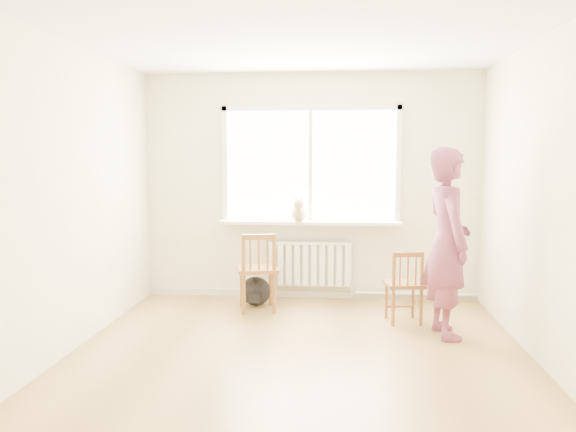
% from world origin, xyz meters
% --- Properties ---
extents(floor, '(4.50, 4.50, 0.00)m').
position_xyz_m(floor, '(0.00, 0.00, 0.00)').
color(floor, '#AA7F45').
rests_on(floor, ground).
extents(ceiling, '(4.50, 4.50, 0.00)m').
position_xyz_m(ceiling, '(0.00, 0.00, 2.70)').
color(ceiling, white).
rests_on(ceiling, back_wall).
extents(back_wall, '(4.00, 0.01, 2.70)m').
position_xyz_m(back_wall, '(0.00, 2.25, 1.35)').
color(back_wall, beige).
rests_on(back_wall, ground).
extents(window, '(2.12, 0.05, 1.42)m').
position_xyz_m(window, '(0.00, 2.22, 1.66)').
color(window, white).
rests_on(window, back_wall).
extents(windowsill, '(2.15, 0.22, 0.04)m').
position_xyz_m(windowsill, '(0.00, 2.14, 0.93)').
color(windowsill, white).
rests_on(windowsill, back_wall).
extents(radiator, '(1.00, 0.12, 0.55)m').
position_xyz_m(radiator, '(0.00, 2.16, 0.44)').
color(radiator, white).
rests_on(radiator, back_wall).
extents(heating_pipe, '(1.40, 0.04, 0.04)m').
position_xyz_m(heating_pipe, '(1.25, 2.19, 0.08)').
color(heating_pipe, silver).
rests_on(heating_pipe, back_wall).
extents(baseboard, '(4.00, 0.03, 0.08)m').
position_xyz_m(baseboard, '(0.00, 2.23, 0.04)').
color(baseboard, beige).
rests_on(baseboard, ground).
extents(chair_left, '(0.52, 0.51, 0.88)m').
position_xyz_m(chair_left, '(-0.54, 1.56, 0.45)').
color(chair_left, brown).
rests_on(chair_left, floor).
extents(chair_right, '(0.43, 0.41, 0.76)m').
position_xyz_m(chair_right, '(1.02, 1.25, 0.38)').
color(chair_right, brown).
rests_on(chair_right, floor).
extents(person, '(0.53, 0.72, 1.80)m').
position_xyz_m(person, '(1.36, 0.89, 0.90)').
color(person, '#C14076').
rests_on(person, floor).
extents(cat, '(0.21, 0.46, 0.31)m').
position_xyz_m(cat, '(-0.13, 2.05, 1.07)').
color(cat, beige).
rests_on(cat, windowsill).
extents(backpack, '(0.40, 0.34, 0.34)m').
position_xyz_m(backpack, '(-0.61, 1.79, 0.17)').
color(backpack, black).
rests_on(backpack, floor).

